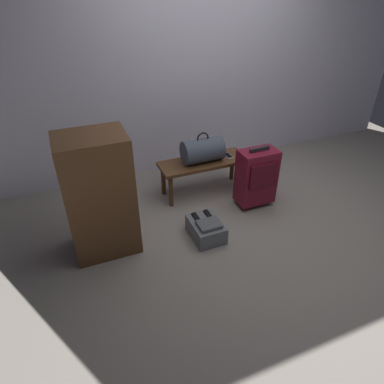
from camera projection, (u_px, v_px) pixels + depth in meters
The scene contains 8 objects.
ground_plane at pixel (263, 227), 3.39m from camera, with size 6.60×6.60×0.00m, color gray.
back_wall at pixel (201, 51), 3.88m from camera, with size 6.00×0.10×2.80m, color silver.
bench at pixel (204, 166), 3.77m from camera, with size 1.00×0.36×0.40m.
duffel_bag_slate at pixel (203, 150), 3.66m from camera, with size 0.44×0.26×0.34m.
cell_phone at pixel (228, 156), 3.83m from camera, with size 0.07×0.14×0.01m.
suitcase_upright_burgundy at pixel (256, 176), 3.54m from camera, with size 0.40×0.26×0.68m.
backpack_grey at pixel (206, 229), 3.21m from camera, with size 0.28×0.38×0.21m.
side_cabinet at pixel (99, 196), 2.86m from camera, with size 0.56×0.44×1.10m.
Camera 1 is at (-1.68, -2.19, 2.12)m, focal length 31.53 mm.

